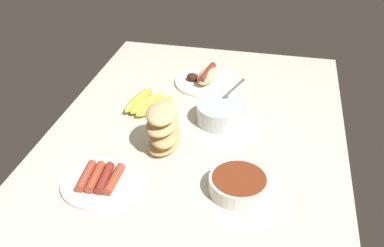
{
  "coord_description": "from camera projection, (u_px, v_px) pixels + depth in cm",
  "views": [
    {
      "loc": [
        -109.63,
        -22.02,
        76.35
      ],
      "look_at": [
        -2.49,
        1.33,
        3.0
      ],
      "focal_mm": 40.43,
      "sensor_mm": 36.0,
      "label": 1
    }
  ],
  "objects": [
    {
      "name": "plate_hotdog_assembled",
      "position": [
        207.0,
        79.0,
        1.59
      ],
      "size": [
        23.63,
        23.63,
        5.61
      ],
      "color": "white",
      "rests_on": "ground_plane"
    },
    {
      "name": "ground_plane",
      "position": [
        198.0,
        132.0,
        1.36
      ],
      "size": [
        120.0,
        90.0,
        3.0
      ],
      "primitive_type": "cube",
      "color": "silver"
    },
    {
      "name": "bowl_chili",
      "position": [
        239.0,
        184.0,
        1.1
      ],
      "size": [
        15.45,
        15.45,
        4.42
      ],
      "color": "white",
      "rests_on": "ground_plane"
    },
    {
      "name": "banana_bunch",
      "position": [
        146.0,
        103.0,
        1.44
      ],
      "size": [
        18.64,
        15.66,
        3.96
      ],
      "color": "gold",
      "rests_on": "ground_plane"
    },
    {
      "name": "plate_sausages",
      "position": [
        100.0,
        180.0,
        1.13
      ],
      "size": [
        20.76,
        20.76,
        3.33
      ],
      "color": "white",
      "rests_on": "ground_plane"
    },
    {
      "name": "bowl_coleslaw",
      "position": [
        221.0,
        112.0,
        1.37
      ],
      "size": [
        15.71,
        15.71,
        15.58
      ],
      "color": "silver",
      "rests_on": "ground_plane"
    },
    {
      "name": "bread_stack",
      "position": [
        163.0,
        129.0,
        1.22
      ],
      "size": [
        14.82,
        11.16,
        14.4
      ],
      "color": "tan",
      "rests_on": "ground_plane"
    }
  ]
}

